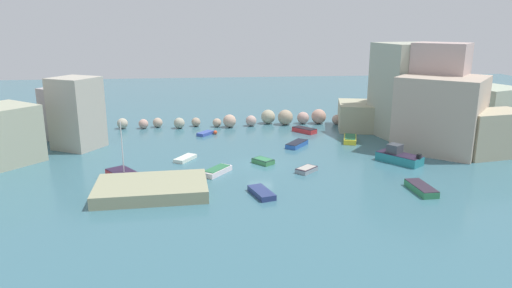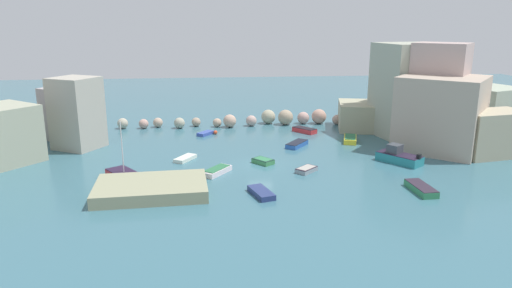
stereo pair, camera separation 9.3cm
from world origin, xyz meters
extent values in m
plane|color=#3A6A79|center=(0.00, 0.00, 0.00)|extent=(160.00, 160.00, 0.00)
cube|color=#B0B195|center=(-31.66, 15.27, 1.69)|extent=(7.89, 9.98, 3.39)
cube|color=#A79E9F|center=(-23.63, 14.55, 3.33)|extent=(6.72, 6.93, 6.66)
cube|color=#B0A89A|center=(-20.99, 9.15, 4.25)|extent=(6.45, 6.38, 8.50)
cube|color=#A7AD9C|center=(21.97, 13.40, 5.70)|extent=(9.99, 7.39, 11.39)
cube|color=#B89F9A|center=(22.60, 6.51, 6.18)|extent=(7.76, 7.61, 12.36)
cube|color=#B1AD8C|center=(16.12, 15.52, 1.85)|extent=(7.64, 8.65, 3.70)
cube|color=#B4A88A|center=(26.33, 0.57, 2.57)|extent=(8.10, 5.51, 5.14)
cube|color=#A8B49C|center=(33.42, 13.67, 3.02)|extent=(9.75, 10.43, 6.05)
cube|color=#B09C97|center=(23.64, 14.43, 5.27)|extent=(8.23, 9.11, 10.55)
cube|color=#A8AB97|center=(20.79, 10.87, 6.07)|extent=(8.98, 8.51, 12.14)
cube|color=#B8A38F|center=(21.68, 3.62, 4.36)|extent=(12.37, 12.34, 8.73)
sphere|color=#B5AC96|center=(-17.54, 19.11, 0.75)|extent=(1.50, 1.50, 1.50)
sphere|color=tan|center=(-14.59, 18.88, 0.68)|extent=(1.36, 1.36, 1.36)
sphere|color=tan|center=(-12.64, 19.48, 0.69)|extent=(1.38, 1.38, 1.38)
sphere|color=#ACA992|center=(-9.52, 18.46, 0.77)|extent=(1.53, 1.53, 1.53)
sphere|color=tan|center=(-7.17, 19.47, 0.65)|extent=(1.29, 1.29, 1.29)
sphere|color=tan|center=(-4.14, 18.76, 0.63)|extent=(1.25, 1.25, 1.25)
sphere|color=#C7A48D|center=(-2.33, 18.33, 0.93)|extent=(1.86, 1.86, 1.86)
sphere|color=#C0A197|center=(0.84, 18.82, 0.78)|extent=(1.56, 1.56, 1.56)
sphere|color=#B3AB8D|center=(3.53, 20.24, 1.04)|extent=(2.08, 2.08, 2.08)
sphere|color=tan|center=(5.96, 19.19, 1.11)|extent=(2.22, 2.22, 2.22)
sphere|color=#C59C92|center=(8.71, 19.61, 0.88)|extent=(1.77, 1.77, 1.77)
sphere|color=tan|center=(11.04, 19.39, 1.09)|extent=(2.18, 2.18, 2.18)
sphere|color=#C3A090|center=(13.59, 18.57, 0.72)|extent=(1.44, 1.44, 1.44)
cube|color=#999977|center=(-10.67, -7.73, 0.54)|extent=(10.04, 6.88, 1.09)
sphere|color=#E04C28|center=(-4.50, 14.26, 0.26)|extent=(0.53, 0.53, 0.53)
cube|color=teal|center=(14.96, -1.06, 0.46)|extent=(4.44, 5.01, 0.92)
cube|color=#281F33|center=(14.96, -1.06, 0.95)|extent=(4.35, 4.91, 0.06)
cube|color=#3F444C|center=(14.59, -0.56, 1.43)|extent=(1.89, 1.87, 1.01)
cube|color=black|center=(16.28, -2.85, 1.17)|extent=(0.57, 0.55, 0.50)
cube|color=#BD3139|center=(-13.81, -3.02, 0.29)|extent=(4.09, 4.65, 0.58)
cube|color=#291A33|center=(-13.81, -3.02, 0.61)|extent=(4.01, 4.56, 0.06)
cylinder|color=silver|center=(-13.81, -3.02, 3.11)|extent=(0.10, 0.10, 5.06)
cube|color=yellow|center=(12.44, 8.34, 0.30)|extent=(2.59, 3.97, 0.61)
cube|color=#2D7047|center=(12.44, 8.34, 0.65)|extent=(2.20, 3.38, 0.08)
cube|color=navy|center=(-1.04, -9.13, 0.25)|extent=(2.25, 3.58, 0.49)
cube|color=white|center=(-4.76, -2.66, 0.26)|extent=(3.19, 3.63, 0.52)
cube|color=#2D7047|center=(-4.76, -2.66, 0.56)|extent=(2.71, 3.08, 0.08)
cube|color=white|center=(-8.10, 2.41, 0.20)|extent=(2.56, 3.13, 0.40)
cube|color=#328251|center=(13.34, -9.78, 0.28)|extent=(1.60, 3.91, 0.57)
cube|color=#2F2634|center=(13.34, -9.78, 0.60)|extent=(1.56, 3.83, 0.06)
cube|color=red|center=(7.73, 14.01, 0.29)|extent=(3.19, 3.48, 0.59)
cube|color=black|center=(7.73, 14.01, 0.62)|extent=(3.12, 3.41, 0.06)
cube|color=#89959D|center=(4.31, -3.08, 0.20)|extent=(2.57, 2.54, 0.41)
cube|color=#322633|center=(4.31, -3.08, 0.44)|extent=(2.52, 2.49, 0.06)
cube|color=#ADA89E|center=(4.31, -3.08, 0.45)|extent=(2.18, 2.16, 0.08)
cube|color=#2C5CB4|center=(5.27, 6.85, 0.25)|extent=(3.31, 3.75, 0.51)
cube|color=black|center=(5.27, 6.85, 0.54)|extent=(3.24, 3.68, 0.06)
cube|color=#3A53B0|center=(-5.85, 14.02, 0.21)|extent=(2.41, 2.64, 0.42)
cube|color=#3F884E|center=(0.28, 0.26, 0.23)|extent=(2.46, 2.58, 0.46)
cube|color=#1B322E|center=(0.28, 0.26, 0.49)|extent=(2.41, 2.53, 0.06)
cube|color=#2D7047|center=(0.28, 0.26, 0.50)|extent=(2.09, 2.19, 0.08)
camera|label=1|loc=(-5.74, -47.23, 14.84)|focal=32.64mm
camera|label=2|loc=(-5.65, -47.24, 14.84)|focal=32.64mm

